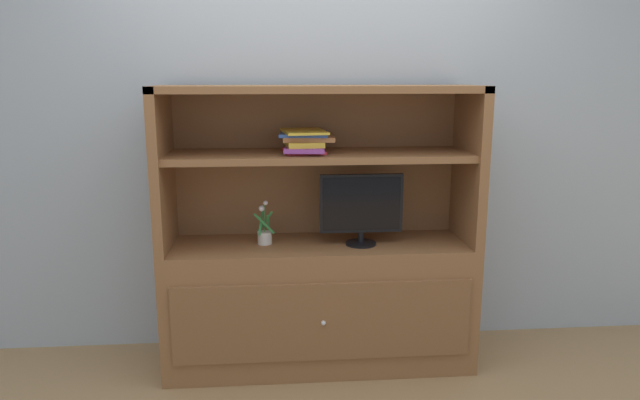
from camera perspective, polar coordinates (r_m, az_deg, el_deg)
The scene contains 6 objects.
ground_plane at distance 3.02m, azimuth 0.58°, elevation -19.30°, with size 8.00×8.00×0.00m, color #99754C.
painted_rear_wall at distance 3.32m, azimuth -0.58°, elevation 9.15°, with size 6.00×0.10×2.80m, color #9EA8B2.
media_console at distance 3.16m, azimuth -0.08°, elevation -7.67°, with size 1.67×0.51×1.53m.
tv_monitor at distance 3.03m, azimuth 4.16°, elevation -0.70°, with size 0.44×0.16×0.38m.
potted_plant at distance 3.08m, azimuth -5.58°, elevation -3.24°, with size 0.11×0.09×0.24m.
magazine_stack at distance 2.99m, azimuth -1.50°, elevation 5.92°, with size 0.29×0.35×0.12m.
Camera 1 is at (-0.24, -2.56, 1.58)m, focal length 32.00 mm.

